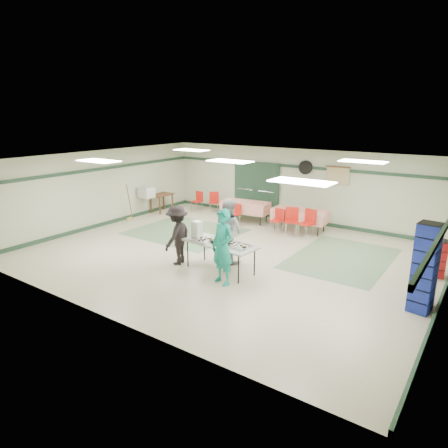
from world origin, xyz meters
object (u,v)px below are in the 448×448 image
Objects in this scene: chair_b at (278,218)px; chair_loose_b at (198,199)px; dining_table_a at (300,215)px; printer_table at (161,196)px; crate_stack_blue_a at (426,270)px; serving_table at (220,244)px; office_printer at (146,192)px; volunteer_grey at (229,231)px; chair_c at (308,220)px; volunteer_teal at (223,247)px; chair_d at (236,212)px; crate_stack_blue_b at (425,268)px; volunteer_dark at (177,235)px; chair_a at (292,218)px; broom at (129,202)px; crate_stack_red at (437,259)px; chair_loose_a at (214,200)px; dining_table_b at (245,207)px.

chair_b is 0.99× the size of chair_loose_b.
printer_table is (-5.81, -0.70, 0.08)m from dining_table_a.
crate_stack_blue_a reaches higher than chair_b.
serving_table is at bearing -78.80° from chair_b.
office_printer is (-5.66, 3.01, 0.23)m from serving_table.
volunteer_grey is 3.39m from chair_c.
volunteer_teal is 2.22× the size of chair_loose_b.
chair_c is 1.21× the size of chair_d.
crate_stack_blue_b reaches higher than office_printer.
chair_c is at bearing -95.63° from volunteer_grey.
chair_d is at bearing -13.43° from chair_loose_b.
crate_stack_blue_a reaches higher than volunteer_dark.
volunteer_teal is at bearing -106.78° from chair_a.
broom is at bearing 164.81° from serving_table.
crate_stack_blue_b is (0.00, -2.22, 0.47)m from crate_stack_red.
chair_b is at bearing 20.45° from chair_d.
chair_loose_b is 1.50m from printer_table.
chair_c reaches higher than chair_b.
printer_table is (-1.81, -1.17, 0.13)m from chair_loose_a.
printer_table is at bearing -157.91° from chair_d.
volunteer_teal is 1.92× the size of printer_table.
chair_loose_a reaches higher than chair_b.
serving_table is 6.41m from office_printer.
volunteer_grey is 2.24× the size of chair_d.
volunteer_dark is 4.41m from chair_a.
volunteer_teal is 1.05× the size of volunteer_grey.
chair_d is 7.44m from crate_stack_blue_a.
crate_stack_blue_a is (6.74, -3.13, 0.34)m from chair_d.
dining_table_a is 6.01m from crate_stack_blue_b.
office_printer is (-3.56, -0.95, 0.48)m from chair_d.
volunteer_dark is 1.96× the size of chair_b.
volunteer_teal reaches higher than chair_b.
crate_stack_red is (6.74, -1.18, -0.00)m from chair_d.
chair_d is 2.03m from chair_loose_a.
volunteer_grey is 3.33× the size of office_printer.
volunteer_teal reaches higher than serving_table.
chair_loose_b is (-4.30, 4.09, -0.37)m from volunteer_grey.
volunteer_grey is 4.23m from dining_table_b.
dining_table_a is 4.83m from crate_stack_red.
dining_table_b is at bearing 150.99° from crate_stack_blue_a.
serving_table is at bearing 89.62° from volunteer_dark.
chair_c is 1.80× the size of office_printer.
office_printer is (-5.81, -1.53, 0.38)m from dining_table_a.
crate_stack_blue_b reaches higher than volunteer_grey.
chair_b is (-0.53, -0.57, -0.07)m from dining_table_a.
chair_loose_b is (-2.48, 0.28, -0.07)m from dining_table_b.
volunteer_grey is 1.39m from volunteer_dark.
crate_stack_blue_b is at bearing -6.58° from chair_d.
chair_loose_b reaches higher than chair_b.
chair_loose_a is at bearing 169.14° from chair_d.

